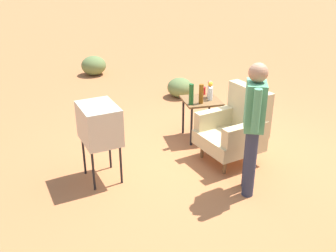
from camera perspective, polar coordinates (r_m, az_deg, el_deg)
ground_plane at (r=5.71m, az=7.56°, el=-4.51°), size 60.00×60.00×0.00m
armchair at (r=5.46m, az=10.00°, el=-0.22°), size 0.94×0.96×1.06m
side_table at (r=6.04m, az=4.95°, el=3.05°), size 0.56×0.56×0.65m
tv_on_stand at (r=4.86m, az=-10.18°, el=0.28°), size 0.68×0.56×1.03m
person_standing at (r=4.56m, az=12.61°, el=0.60°), size 0.53×0.34×1.64m
bottle_wine_green at (r=5.75m, az=3.48°, el=4.75°), size 0.07×0.07×0.32m
bottle_tall_amber at (r=5.81m, az=4.96°, el=4.79°), size 0.07×0.07×0.30m
soda_can_red at (r=6.24m, az=5.31°, el=5.26°), size 0.07×0.07×0.12m
bottle_short_clear at (r=5.97m, az=6.34°, el=4.76°), size 0.06×0.06×0.20m
flower_vase at (r=6.07m, az=6.29°, el=5.57°), size 0.15×0.09×0.27m
shrub_near at (r=9.74m, az=-10.99°, el=8.84°), size 0.61×0.61×0.47m
shrub_mid at (r=8.01m, az=1.78°, el=5.76°), size 0.52×0.52×0.40m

